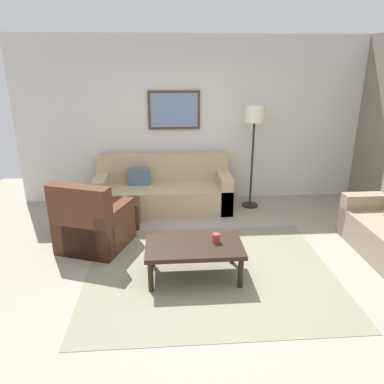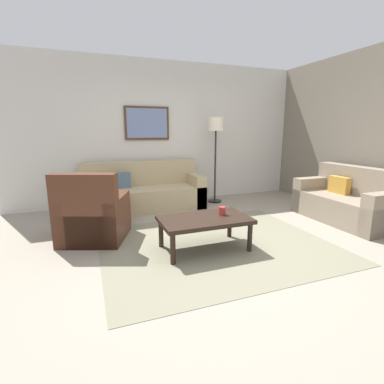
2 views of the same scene
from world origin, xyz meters
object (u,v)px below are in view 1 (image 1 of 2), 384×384
Objects in this scene: ottoman at (121,212)px; coffee_table at (194,249)px; framed_artwork at (174,110)px; couch_main at (164,191)px; lamp_standing at (254,125)px; cup at (216,238)px; armchair_leather at (92,227)px.

coffee_table reaches higher than ottoman.
framed_artwork is (0.86, 1.03, 1.40)m from ottoman.
lamp_standing reaches higher than couch_main.
cup is at bearing 8.74° from coffee_table.
framed_artwork reaches higher than armchair_leather.
framed_artwork is (-0.13, 2.59, 1.24)m from coffee_table.
lamp_standing is 1.37m from framed_artwork.
framed_artwork is at bearing 57.48° from armchair_leather.
framed_artwork reaches higher than coffee_table.
couch_main is at bearing 177.80° from lamp_standing.
ottoman is 5.34× the size of cup.
cup is 2.47m from lamp_standing.
cup is (0.60, -2.16, 0.16)m from couch_main.
couch_main is 2.15× the size of armchair_leather.
framed_artwork is at bearing 61.54° from couch_main.
armchair_leather reaches higher than ottoman.
framed_artwork is at bearing 160.68° from lamp_standing.
armchair_leather is at bearing 148.85° from coffee_table.
ottoman is 1.85m from coffee_table.
coffee_table is 2.64m from lamp_standing.
armchair_leather is 2.50m from framed_artwork.
cup reaches higher than coffee_table.
couch_main is at bearing 56.42° from armchair_leather.
lamp_standing reaches higher than ottoman.
couch_main is 2.02× the size of coffee_table.
coffee_table is (1.00, -1.55, 0.16)m from ottoman.
armchair_leather is 3.00m from lamp_standing.
cup reaches higher than ottoman.
armchair_leather is 0.83m from ottoman.
couch_main is 1.30× the size of lamp_standing.
armchair_leather is 1.18× the size of framed_artwork.
lamp_standing is at bearing 67.11° from cup.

